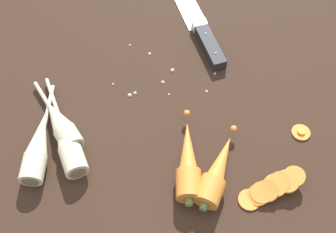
# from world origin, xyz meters

# --- Properties ---
(ground_plane) EXTENTS (1.20, 0.90, 0.04)m
(ground_plane) POSITION_xyz_m (0.00, 0.00, -0.02)
(ground_plane) COLOR #332116
(chefs_knife) EXTENTS (0.15, 0.34, 0.04)m
(chefs_knife) POSITION_xyz_m (0.04, 0.27, 0.01)
(chefs_knife) COLOR silver
(chefs_knife) RESTS_ON ground_plane
(whole_carrot) EXTENTS (0.04, 0.18, 0.04)m
(whole_carrot) POSITION_xyz_m (0.04, -0.11, 0.02)
(whole_carrot) COLOR orange
(whole_carrot) RESTS_ON ground_plane
(whole_carrot_second) EXTENTS (0.08, 0.16, 0.04)m
(whole_carrot_second) POSITION_xyz_m (0.08, -0.13, 0.02)
(whole_carrot_second) COLOR orange
(whole_carrot_second) RESTS_ON ground_plane
(parsnip_front) EXTENTS (0.11, 0.21, 0.04)m
(parsnip_front) POSITION_xyz_m (-0.17, -0.07, 0.02)
(parsnip_front) COLOR beige
(parsnip_front) RESTS_ON ground_plane
(parsnip_mid_left) EXTENTS (0.12, 0.16, 0.04)m
(parsnip_mid_left) POSITION_xyz_m (-0.19, -0.04, 0.02)
(parsnip_mid_left) COLOR beige
(parsnip_mid_left) RESTS_ON ground_plane
(parsnip_mid_right) EXTENTS (0.04, 0.21, 0.04)m
(parsnip_mid_right) POSITION_xyz_m (-0.22, -0.09, 0.02)
(parsnip_mid_right) COLOR beige
(parsnip_mid_right) RESTS_ON ground_plane
(carrot_slice_stack) EXTENTS (0.11, 0.07, 0.04)m
(carrot_slice_stack) POSITION_xyz_m (0.17, -0.15, 0.01)
(carrot_slice_stack) COLOR orange
(carrot_slice_stack) RESTS_ON ground_plane
(carrot_slice_stray_near) EXTENTS (0.03, 0.03, 0.01)m
(carrot_slice_stray_near) POSITION_xyz_m (0.24, -0.04, 0.00)
(carrot_slice_stray_near) COLOR orange
(carrot_slice_stray_near) RESTS_ON ground_plane
(mince_crumbs) EXTENTS (0.20, 0.14, 0.01)m
(mince_crumbs) POSITION_xyz_m (-0.03, 0.08, 0.00)
(mince_crumbs) COLOR beige
(mince_crumbs) RESTS_ON ground_plane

